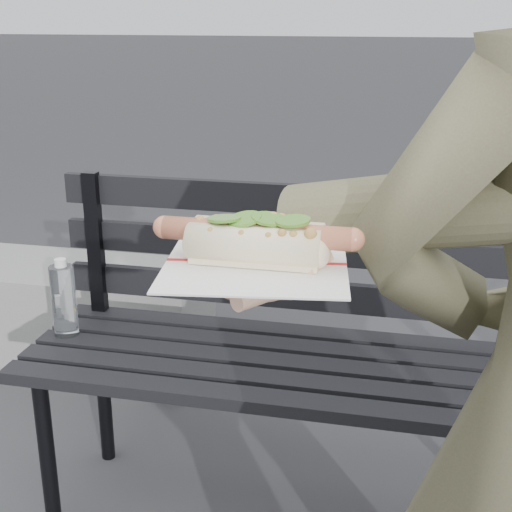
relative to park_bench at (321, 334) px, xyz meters
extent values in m
cylinder|color=black|center=(-0.65, -0.24, -0.30)|extent=(0.04, 0.04, 0.45)
cylinder|color=black|center=(-0.65, 0.10, -0.30)|extent=(0.04, 0.04, 0.45)
cube|color=black|center=(0.02, -0.25, -0.06)|extent=(1.50, 0.07, 0.03)
cube|color=black|center=(0.02, -0.16, -0.06)|extent=(1.50, 0.07, 0.03)
cube|color=black|center=(0.02, -0.07, -0.06)|extent=(1.50, 0.07, 0.03)
cube|color=black|center=(0.02, 0.02, -0.06)|extent=(1.50, 0.07, 0.03)
cube|color=black|center=(0.02, 0.11, -0.06)|extent=(1.50, 0.07, 0.03)
cube|color=black|center=(-0.65, 0.12, 0.15)|extent=(0.04, 0.03, 0.42)
cube|color=black|center=(0.02, 0.14, 0.05)|extent=(1.50, 0.02, 0.08)
cube|color=black|center=(0.02, 0.14, 0.18)|extent=(1.50, 0.02, 0.08)
cube|color=black|center=(0.02, 0.14, 0.31)|extent=(1.50, 0.02, 0.08)
cylinder|color=white|center=(-0.67, -0.05, 0.05)|extent=(0.06, 0.06, 0.19)
cylinder|color=white|center=(-0.67, -0.05, 0.16)|extent=(0.03, 0.03, 0.02)
cube|color=slate|center=(-1.12, 0.64, -0.32)|extent=(1.20, 0.40, 0.40)
cylinder|color=#4E4D34|center=(0.29, -0.83, 0.57)|extent=(0.51, 0.23, 0.19)
cylinder|color=#D8A384|center=(0.08, -0.92, 0.50)|extent=(0.09, 0.08, 0.07)
ellipsoid|color=#D8A384|center=(0.04, -0.93, 0.50)|extent=(0.10, 0.11, 0.03)
cylinder|color=#D8A384|center=(-0.02, -0.96, 0.50)|extent=(0.06, 0.02, 0.02)
cylinder|color=#D8A384|center=(-0.02, -0.94, 0.50)|extent=(0.06, 0.02, 0.02)
cylinder|color=#D8A384|center=(-0.02, -0.92, 0.50)|extent=(0.06, 0.02, 0.02)
cylinder|color=#D8A384|center=(-0.02, -0.90, 0.50)|extent=(0.06, 0.02, 0.02)
cylinder|color=#D8A384|center=(0.05, -0.98, 0.50)|extent=(0.04, 0.05, 0.02)
cube|color=white|center=(0.04, -0.93, 0.51)|extent=(0.21, 0.21, 0.00)
cube|color=#B21E1E|center=(0.04, -0.93, 0.52)|extent=(0.19, 0.03, 0.00)
cylinder|color=#C86E4C|center=(0.04, -0.93, 0.55)|extent=(0.20, 0.02, 0.02)
sphere|color=#C86E4C|center=(-0.06, -0.93, 0.55)|extent=(0.02, 0.02, 0.02)
sphere|color=#C86E4C|center=(0.14, -0.93, 0.55)|extent=(0.03, 0.02, 0.02)
sphere|color=#9E6B2D|center=(0.07, -0.91, 0.56)|extent=(0.01, 0.01, 0.01)
sphere|color=#9E6B2D|center=(0.07, -0.95, 0.56)|extent=(0.01, 0.01, 0.01)
sphere|color=#9E6B2D|center=(0.00, -0.93, 0.56)|extent=(0.01, 0.01, 0.01)
sphere|color=#9E6B2D|center=(0.03, -0.91, 0.55)|extent=(0.01, 0.01, 0.01)
sphere|color=#9E6B2D|center=(0.00, -0.90, 0.55)|extent=(0.01, 0.01, 0.01)
sphere|color=#9E6B2D|center=(0.04, -0.91, 0.55)|extent=(0.01, 0.01, 0.01)
sphere|color=#9E6B2D|center=(0.04, -0.92, 0.55)|extent=(0.01, 0.01, 0.01)
sphere|color=#9E6B2D|center=(-0.01, -0.92, 0.55)|extent=(0.01, 0.01, 0.01)
sphere|color=#9E6B2D|center=(0.08, -0.95, 0.55)|extent=(0.01, 0.01, 0.01)
sphere|color=#9E6B2D|center=(0.01, -0.92, 0.55)|extent=(0.01, 0.01, 0.01)
sphere|color=#9E6B2D|center=(0.03, -0.93, 0.56)|extent=(0.01, 0.01, 0.01)
sphere|color=#9E6B2D|center=(0.07, -0.93, 0.56)|extent=(0.01, 0.01, 0.01)
sphere|color=#9E6B2D|center=(0.00, -0.95, 0.55)|extent=(0.01, 0.01, 0.01)
sphere|color=#9E6B2D|center=(0.06, -0.90, 0.56)|extent=(0.01, 0.01, 0.01)
sphere|color=#9E6B2D|center=(0.09, -0.91, 0.55)|extent=(0.01, 0.01, 0.01)
sphere|color=#9E6B2D|center=(0.08, -0.93, 0.55)|extent=(0.01, 0.01, 0.01)
sphere|color=#9E6B2D|center=(0.02, -0.92, 0.56)|extent=(0.01, 0.01, 0.01)
sphere|color=#9E6B2D|center=(0.10, -0.95, 0.56)|extent=(0.01, 0.01, 0.01)
sphere|color=#9E6B2D|center=(0.00, -0.91, 0.55)|extent=(0.01, 0.01, 0.01)
sphere|color=#9E6B2D|center=(0.05, -0.92, 0.55)|extent=(0.01, 0.01, 0.01)
sphere|color=#9E6B2D|center=(0.03, -0.95, 0.55)|extent=(0.01, 0.01, 0.01)
sphere|color=#9E6B2D|center=(-0.02, -0.93, 0.56)|extent=(0.01, 0.01, 0.01)
sphere|color=#9E6B2D|center=(0.05, -0.91, 0.56)|extent=(0.01, 0.01, 0.01)
sphere|color=#9E6B2D|center=(0.06, -0.95, 0.55)|extent=(0.01, 0.01, 0.01)
sphere|color=#9E6B2D|center=(-0.01, -0.94, 0.55)|extent=(0.01, 0.01, 0.01)
sphere|color=#9E6B2D|center=(0.06, -0.93, 0.55)|extent=(0.01, 0.01, 0.01)
sphere|color=#9E6B2D|center=(0.05, -0.93, 0.56)|extent=(0.01, 0.01, 0.01)
sphere|color=#9E6B2D|center=(-0.01, -0.91, 0.56)|extent=(0.01, 0.01, 0.01)
cylinder|color=#4F8D26|center=(0.01, -0.93, 0.56)|extent=(0.04, 0.04, 0.01)
cylinder|color=#4F8D26|center=(0.03, -0.93, 0.56)|extent=(0.04, 0.04, 0.01)
cylinder|color=#4F8D26|center=(0.05, -0.92, 0.56)|extent=(0.04, 0.04, 0.01)
cylinder|color=#4F8D26|center=(0.08, -0.93, 0.56)|extent=(0.04, 0.04, 0.01)
cube|color=brown|center=(-1.14, 1.36, -0.52)|extent=(0.05, 0.05, 0.00)
camera|label=1|loc=(0.19, -1.62, 0.76)|focal=50.00mm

